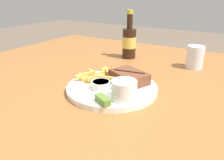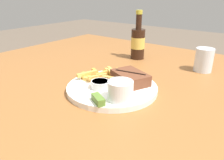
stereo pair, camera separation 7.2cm
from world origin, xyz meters
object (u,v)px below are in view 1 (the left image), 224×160
fork_utensil (94,80)px  knife_utensil (121,82)px  coleslaw_cup (124,89)px  beer_bottle (129,41)px  pickle_spear (103,100)px  drinking_glass (195,57)px  steak_portion (129,77)px  dinner_plate (112,88)px  dipping_sauce_cup (101,85)px

fork_utensil → knife_utensil: knife_utensil is taller
coleslaw_cup → beer_bottle: (-0.21, 0.44, 0.03)m
pickle_spear → drinking_glass: 0.52m
pickle_spear → steak_portion: bearing=92.5°
steak_portion → pickle_spear: (0.01, -0.18, -0.01)m
pickle_spear → knife_utensil: pickle_spear is taller
fork_utensil → knife_utensil: 0.10m
dinner_plate → fork_utensil: 0.08m
pickle_spear → fork_utensil: bearing=134.0°
dipping_sauce_cup → fork_utensil: size_ratio=0.45×
dinner_plate → steak_portion: 0.07m
dinner_plate → dipping_sauce_cup: bearing=-114.9°
dinner_plate → pickle_spear: pickle_spear is taller
steak_portion → beer_bottle: (-0.16, 0.32, 0.04)m
steak_portion → beer_bottle: size_ratio=0.66×
dinner_plate → steak_portion: steak_portion is taller
dinner_plate → coleslaw_cup: coleslaw_cup is taller
beer_bottle → drinking_glass: size_ratio=2.38×
fork_utensil → beer_bottle: size_ratio=0.59×
coleslaw_cup → dipping_sauce_cup: size_ratio=1.22×
dinner_plate → steak_portion: (0.03, 0.06, 0.03)m
steak_portion → beer_bottle: beer_bottle is taller
dipping_sauce_cup → pickle_spear: dipping_sauce_cup is taller
pickle_spear → drinking_glass: size_ratio=0.63×
dinner_plate → fork_utensil: size_ratio=2.23×
drinking_glass → beer_bottle: bearing=-178.7°
steak_portion → pickle_spear: 0.18m
coleslaw_cup → pickle_spear: (-0.04, -0.05, -0.02)m
dinner_plate → knife_utensil: knife_utensil is taller
dinner_plate → pickle_spear: 0.13m
pickle_spear → knife_utensil: (-0.03, 0.16, -0.01)m
knife_utensil → steak_portion: bearing=-55.1°
dinner_plate → pickle_spear: size_ratio=5.01×
dipping_sauce_cup → beer_bottle: (-0.11, 0.41, 0.05)m
dinner_plate → fork_utensil: fork_utensil is taller
pickle_spear → dipping_sauce_cup: bearing=126.8°
coleslaw_cup → dipping_sauce_cup: (-0.10, 0.03, -0.02)m
dipping_sauce_cup → fork_utensil: dipping_sauce_cup is taller
dipping_sauce_cup → knife_utensil: size_ratio=0.37×
dipping_sauce_cup → pickle_spear: size_ratio=1.01×
dipping_sauce_cup → fork_utensil: bearing=143.4°
dinner_plate → beer_bottle: 0.40m
steak_portion → beer_bottle: 0.36m
fork_utensil → dinner_plate: bearing=0.0°
fork_utensil → drinking_glass: drinking_glass is taller
pickle_spear → knife_utensil: 0.16m
steak_portion → drinking_glass: (0.15, 0.32, 0.01)m
dipping_sauce_cup → fork_utensil: (-0.06, 0.05, -0.01)m
coleslaw_cup → dinner_plate: bearing=140.7°
coleslaw_cup → pickle_spear: 0.07m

